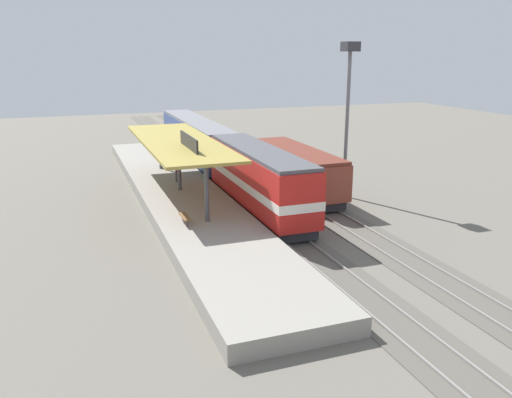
{
  "coord_description": "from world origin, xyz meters",
  "views": [
    {
      "loc": [
        -12.31,
        -37.91,
        11.07
      ],
      "look_at": [
        -1.38,
        -7.97,
        2.0
      ],
      "focal_mm": 36.68,
      "sensor_mm": 36.0,
      "label": 1
    }
  ],
  "objects_px": {
    "freight_car": "(298,170)",
    "person_waiting": "(206,183)",
    "locomotive": "(259,180)",
    "light_mast": "(349,88)",
    "platform_bench": "(185,217)",
    "person_walking": "(177,170)",
    "passenger_carriage_single": "(197,141)"
  },
  "relations": [
    {
      "from": "passenger_carriage_single",
      "to": "person_waiting",
      "type": "height_order",
      "value": "passenger_carriage_single"
    },
    {
      "from": "locomotive",
      "to": "person_walking",
      "type": "xyz_separation_m",
      "value": [
        -4.25,
        7.33,
        -0.56
      ]
    },
    {
      "from": "light_mast",
      "to": "person_waiting",
      "type": "relative_size",
      "value": 6.84
    },
    {
      "from": "light_mast",
      "to": "person_waiting",
      "type": "distance_m",
      "value": 12.76
    },
    {
      "from": "locomotive",
      "to": "freight_car",
      "type": "distance_m",
      "value": 5.8
    },
    {
      "from": "platform_bench",
      "to": "person_walking",
      "type": "bearing_deg",
      "value": 80.61
    },
    {
      "from": "passenger_carriage_single",
      "to": "freight_car",
      "type": "bearing_deg",
      "value": -72.39
    },
    {
      "from": "platform_bench",
      "to": "person_walking",
      "type": "xyz_separation_m",
      "value": [
        1.75,
        10.6,
        0.51
      ]
    },
    {
      "from": "light_mast",
      "to": "person_walking",
      "type": "distance_m",
      "value": 14.78
    },
    {
      "from": "locomotive",
      "to": "person_waiting",
      "type": "relative_size",
      "value": 8.44
    },
    {
      "from": "passenger_carriage_single",
      "to": "platform_bench",
      "type": "bearing_deg",
      "value": -105.75
    },
    {
      "from": "locomotive",
      "to": "light_mast",
      "type": "xyz_separation_m",
      "value": [
        7.8,
        1.81,
        5.99
      ]
    },
    {
      "from": "platform_bench",
      "to": "passenger_carriage_single",
      "type": "distance_m",
      "value": 22.12
    },
    {
      "from": "person_waiting",
      "to": "person_walking",
      "type": "xyz_separation_m",
      "value": [
        -1.12,
        4.72,
        0.0
      ]
    },
    {
      "from": "locomotive",
      "to": "person_waiting",
      "type": "xyz_separation_m",
      "value": [
        -3.12,
        2.61,
        -0.56
      ]
    },
    {
      "from": "locomotive",
      "to": "light_mast",
      "type": "relative_size",
      "value": 1.23
    },
    {
      "from": "platform_bench",
      "to": "light_mast",
      "type": "height_order",
      "value": "light_mast"
    },
    {
      "from": "platform_bench",
      "to": "passenger_carriage_single",
      "type": "bearing_deg",
      "value": 74.25
    },
    {
      "from": "locomotive",
      "to": "person_walking",
      "type": "distance_m",
      "value": 8.49
    },
    {
      "from": "platform_bench",
      "to": "freight_car",
      "type": "distance_m",
      "value": 12.6
    },
    {
      "from": "freight_car",
      "to": "light_mast",
      "type": "xyz_separation_m",
      "value": [
        3.2,
        -1.7,
        6.43
      ]
    },
    {
      "from": "locomotive",
      "to": "freight_car",
      "type": "height_order",
      "value": "locomotive"
    },
    {
      "from": "freight_car",
      "to": "person_waiting",
      "type": "xyz_separation_m",
      "value": [
        -7.72,
        -0.9,
        -0.12
      ]
    },
    {
      "from": "person_waiting",
      "to": "person_walking",
      "type": "bearing_deg",
      "value": 103.39
    },
    {
      "from": "freight_car",
      "to": "person_walking",
      "type": "bearing_deg",
      "value": 156.64
    },
    {
      "from": "platform_bench",
      "to": "person_walking",
      "type": "relative_size",
      "value": 0.99
    },
    {
      "from": "light_mast",
      "to": "person_walking",
      "type": "relative_size",
      "value": 6.84
    },
    {
      "from": "locomotive",
      "to": "freight_car",
      "type": "bearing_deg",
      "value": 37.33
    },
    {
      "from": "passenger_carriage_single",
      "to": "person_waiting",
      "type": "relative_size",
      "value": 11.7
    },
    {
      "from": "platform_bench",
      "to": "locomotive",
      "type": "xyz_separation_m",
      "value": [
        6.0,
        3.27,
        1.07
      ]
    },
    {
      "from": "freight_car",
      "to": "light_mast",
      "type": "relative_size",
      "value": 1.03
    },
    {
      "from": "platform_bench",
      "to": "person_waiting",
      "type": "xyz_separation_m",
      "value": [
        2.88,
        5.88,
        0.51
      ]
    }
  ]
}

